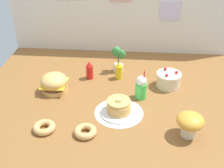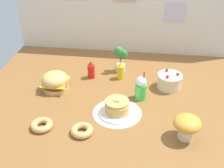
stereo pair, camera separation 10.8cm
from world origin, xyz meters
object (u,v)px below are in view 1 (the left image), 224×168
Objects in this scene: pancake_stack at (119,107)px; mustard_bottle at (119,71)px; donut_chocolate at (85,131)px; ketchup_bottle at (90,71)px; cream_soda_cup at (141,87)px; donut_pink_glaze at (44,127)px; mushroom_stool at (190,123)px; potted_plant at (118,58)px; layer_cake at (168,80)px; burger at (54,83)px.

pancake_stack is 1.70× the size of mustard_bottle.
pancake_stack is 0.37m from donut_chocolate.
mustard_bottle is at bearing 76.64° from donut_chocolate.
pancake_stack is 1.70× the size of ketchup_bottle.
cream_soda_cup is 1.61× the size of donut_chocolate.
cream_soda_cup reaches higher than ketchup_bottle.
cream_soda_cup is 0.89m from donut_pink_glaze.
ketchup_bottle is 1.15m from mushroom_stool.
pancake_stack is at bearing 156.54° from mushroom_stool.
donut_pink_glaze is (-0.23, -0.80, -0.06)m from ketchup_bottle.
potted_plant reaches higher than mushroom_stool.
layer_cake is 0.82× the size of potted_plant.
mustard_bottle reaches higher than burger.
mushroom_stool is at bearing -24.24° from burger.
donut_pink_glaze is at bearing -178.33° from mushroom_stool.
pancake_stack is 0.71m from potted_plant.
donut_chocolate is at bearing -132.64° from layer_cake.
donut_chocolate is at bearing -128.54° from cream_soda_cup.
layer_cake reaches higher than pancake_stack.
donut_pink_glaze is at bearing -154.69° from pancake_stack.
cream_soda_cup is (0.79, -0.05, 0.02)m from burger.
ketchup_bottle is at bearing 138.09° from mushroom_stool.
layer_cake is 0.69m from mushroom_stool.
mustard_bottle is at bearing 125.60° from mushroom_stool.
ketchup_bottle is 1.08× the size of donut_chocolate.
donut_chocolate is 0.61× the size of potted_plant.
potted_plant is at bearing 96.78° from mustard_bottle.
pancake_stack is 0.30m from cream_soda_cup.
donut_chocolate is (-0.23, -0.28, -0.03)m from pancake_stack.
mustard_bottle is (0.58, 0.27, 0.00)m from burger.
mushroom_stool reaches higher than mustard_bottle.
potted_plant reaches higher than mustard_bottle.
burger reaches higher than donut_chocolate.
ketchup_bottle is (-0.32, 0.53, 0.03)m from pancake_stack.
potted_plant reaches higher than pancake_stack.
layer_cake is 0.77m from ketchup_bottle.
mushroom_stool reaches higher than donut_chocolate.
mushroom_stool is (0.09, -0.68, 0.05)m from layer_cake.
burger reaches higher than pancake_stack.
potted_plant is at bearing 79.50° from donut_chocolate.
donut_pink_glaze is 0.85× the size of mushroom_stool.
pancake_stack is at bearing -86.48° from mustard_bottle.
pancake_stack is 0.63m from ketchup_bottle.
ketchup_bottle is at bearing 149.24° from cream_soda_cup.
mushroom_stool is at bearing -53.05° from cream_soda_cup.
mustard_bottle is 0.67× the size of cream_soda_cup.
burger is 0.70m from potted_plant.
donut_pink_glaze is at bearing -106.17° from ketchup_bottle.
donut_pink_glaze is (-0.55, -0.26, -0.03)m from pancake_stack.
donut_pink_glaze is 1.00× the size of donut_chocolate.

